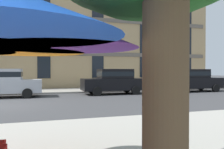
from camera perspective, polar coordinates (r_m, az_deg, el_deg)
sidewalk_far at (r=18.83m, az=-23.73°, el=-4.01°), size 56.00×3.60×0.12m
apartment_building at (r=27.33m, az=-21.87°, el=10.88°), size 38.48×12.08×12.80m
sedan_silver at (r=15.71m, az=-25.26°, el=-1.74°), size 4.40×1.98×1.78m
sedan_black at (r=16.33m, az=0.44°, el=-1.54°), size 4.40×1.98×1.78m
sedan_black_midblock at (r=19.41m, az=19.44°, el=-1.20°), size 4.40×1.98×1.78m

